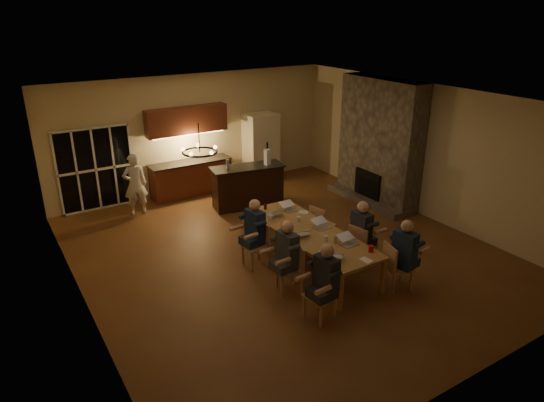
% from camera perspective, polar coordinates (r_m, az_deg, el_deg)
% --- Properties ---
extents(floor, '(9.00, 9.00, 0.00)m').
position_cam_1_polar(floor, '(10.31, 1.47, -5.98)').
color(floor, brown).
rests_on(floor, ground).
extents(back_wall, '(8.00, 0.04, 3.20)m').
position_cam_1_polar(back_wall, '(13.51, -9.15, 7.85)').
color(back_wall, beige).
rests_on(back_wall, ground).
extents(left_wall, '(0.04, 9.00, 3.20)m').
position_cam_1_polar(left_wall, '(8.31, -22.28, -2.67)').
color(left_wall, beige).
rests_on(left_wall, ground).
extents(right_wall, '(0.04, 9.00, 3.20)m').
position_cam_1_polar(right_wall, '(12.25, 17.54, 5.64)').
color(right_wall, beige).
rests_on(right_wall, ground).
extents(ceiling, '(8.00, 9.00, 0.04)m').
position_cam_1_polar(ceiling, '(9.25, 1.67, 11.92)').
color(ceiling, white).
rests_on(ceiling, back_wall).
extents(french_doors, '(1.86, 0.08, 2.10)m').
position_cam_1_polar(french_doors, '(12.85, -20.02, 3.50)').
color(french_doors, black).
rests_on(french_doors, ground).
extents(fireplace, '(0.58, 2.50, 3.20)m').
position_cam_1_polar(fireplace, '(12.81, 12.57, 6.83)').
color(fireplace, '#756A5C').
rests_on(fireplace, ground).
extents(kitchenette, '(2.24, 0.68, 2.40)m').
position_cam_1_polar(kitchenette, '(13.22, -9.69, 5.70)').
color(kitchenette, maroon).
rests_on(kitchenette, ground).
extents(refrigerator, '(0.90, 0.68, 2.00)m').
position_cam_1_polar(refrigerator, '(14.17, -1.30, 6.27)').
color(refrigerator, beige).
rests_on(refrigerator, ground).
extents(dining_table, '(1.10, 3.22, 0.75)m').
position_cam_1_polar(dining_table, '(9.67, 4.43, -5.55)').
color(dining_table, '#A57D42').
rests_on(dining_table, ground).
extents(bar_island, '(1.94, 0.98, 1.08)m').
position_cam_1_polar(bar_island, '(12.42, -2.88, 1.73)').
color(bar_island, black).
rests_on(bar_island, ground).
extents(chair_left_near, '(0.53, 0.53, 0.89)m').
position_cam_1_polar(chair_left_near, '(8.11, 5.67, -10.92)').
color(chair_left_near, tan).
rests_on(chair_left_near, ground).
extents(chair_left_mid, '(0.55, 0.55, 0.89)m').
position_cam_1_polar(chair_left_mid, '(8.80, 2.04, -7.97)').
color(chair_left_mid, tan).
rests_on(chair_left_mid, ground).
extents(chair_left_far, '(0.44, 0.44, 0.89)m').
position_cam_1_polar(chair_left_far, '(9.60, -2.02, -5.24)').
color(chair_left_far, tan).
rests_on(chair_left_far, ground).
extents(chair_right_near, '(0.53, 0.53, 0.89)m').
position_cam_1_polar(chair_right_near, '(9.17, 14.62, -7.42)').
color(chair_right_near, tan).
rests_on(chair_right_near, ground).
extents(chair_right_mid, '(0.53, 0.53, 0.89)m').
position_cam_1_polar(chair_right_mid, '(9.78, 10.64, -5.11)').
color(chair_right_mid, tan).
rests_on(chair_right_mid, ground).
extents(chair_right_far, '(0.52, 0.52, 0.89)m').
position_cam_1_polar(chair_right_far, '(10.54, 5.99, -2.76)').
color(chair_right_far, tan).
rests_on(chair_right_far, ground).
extents(person_left_near, '(0.65, 0.65, 1.38)m').
position_cam_1_polar(person_left_near, '(7.97, 6.36, -9.53)').
color(person_left_near, '#23272D').
rests_on(person_left_near, ground).
extents(person_right_near, '(0.70, 0.70, 1.38)m').
position_cam_1_polar(person_right_near, '(9.03, 15.25, -6.19)').
color(person_right_near, '#1F2C4D').
rests_on(person_right_near, ground).
extents(person_left_mid, '(0.64, 0.64, 1.38)m').
position_cam_1_polar(person_left_mid, '(8.70, 1.81, -6.49)').
color(person_left_mid, '#3B4246').
rests_on(person_left_mid, ground).
extents(person_right_mid, '(0.60, 0.60, 1.38)m').
position_cam_1_polar(person_right_mid, '(9.65, 10.42, -3.85)').
color(person_right_mid, '#23272D').
rests_on(person_right_mid, ground).
extents(person_left_far, '(0.67, 0.67, 1.38)m').
position_cam_1_polar(person_left_far, '(9.58, -2.00, -3.67)').
color(person_left_far, '#1F2C4D').
rests_on(person_left_far, ground).
extents(standing_person, '(0.61, 0.44, 1.57)m').
position_cam_1_polar(standing_person, '(12.30, -15.80, 1.89)').
color(standing_person, white).
rests_on(standing_person, ground).
extents(chandelier, '(0.55, 0.55, 0.03)m').
position_cam_1_polar(chandelier, '(7.56, -8.49, 5.72)').
color(chandelier, black).
rests_on(chandelier, ceiling).
extents(laptop_a, '(0.42, 0.41, 0.23)m').
position_cam_1_polar(laptop_a, '(8.57, 7.24, -5.82)').
color(laptop_a, silver).
rests_on(laptop_a, dining_table).
extents(laptop_b, '(0.34, 0.30, 0.23)m').
position_cam_1_polar(laptop_b, '(9.02, 9.12, -4.46)').
color(laptop_b, silver).
rests_on(laptop_b, dining_table).
extents(laptop_c, '(0.37, 0.34, 0.23)m').
position_cam_1_polar(laptop_c, '(9.30, 3.31, -3.34)').
color(laptop_c, silver).
rests_on(laptop_c, dining_table).
extents(laptop_d, '(0.34, 0.31, 0.23)m').
position_cam_1_polar(laptop_d, '(9.61, 5.99, -2.57)').
color(laptop_d, silver).
rests_on(laptop_d, dining_table).
extents(laptop_e, '(0.34, 0.30, 0.23)m').
position_cam_1_polar(laptop_e, '(10.17, 0.23, -1.02)').
color(laptop_e, silver).
rests_on(laptop_e, dining_table).
extents(laptop_f, '(0.33, 0.29, 0.23)m').
position_cam_1_polar(laptop_f, '(10.36, 2.08, -0.58)').
color(laptop_f, silver).
rests_on(laptop_f, dining_table).
extents(mug_front, '(0.08, 0.08, 0.10)m').
position_cam_1_polar(mug_front, '(9.14, 6.36, -4.37)').
color(mug_front, silver).
rests_on(mug_front, dining_table).
extents(mug_mid, '(0.08, 0.08, 0.10)m').
position_cam_1_polar(mug_mid, '(9.90, 3.11, -2.12)').
color(mug_mid, silver).
rests_on(mug_mid, dining_table).
extents(mug_back, '(0.09, 0.09, 0.10)m').
position_cam_1_polar(mug_back, '(9.94, -0.20, -1.97)').
color(mug_back, silver).
rests_on(mug_back, dining_table).
extents(redcup_near, '(0.09, 0.09, 0.12)m').
position_cam_1_polar(redcup_near, '(8.86, 11.57, -5.52)').
color(redcup_near, red).
rests_on(redcup_near, dining_table).
extents(redcup_mid, '(0.09, 0.09, 0.12)m').
position_cam_1_polar(redcup_mid, '(9.55, 1.32, -2.95)').
color(redcup_mid, red).
rests_on(redcup_mid, dining_table).
extents(can_silver, '(0.06, 0.06, 0.12)m').
position_cam_1_polar(can_silver, '(9.06, 7.48, -4.61)').
color(can_silver, '#B2B2B7').
rests_on(can_silver, dining_table).
extents(can_cola, '(0.06, 0.06, 0.12)m').
position_cam_1_polar(can_cola, '(10.45, -0.80, -0.67)').
color(can_cola, '#3F0F0C').
rests_on(can_cola, dining_table).
extents(can_right, '(0.07, 0.07, 0.12)m').
position_cam_1_polar(can_right, '(9.98, 5.28, -1.89)').
color(can_right, '#B2B2B7').
rests_on(can_right, dining_table).
extents(plate_near, '(0.22, 0.22, 0.02)m').
position_cam_1_polar(plate_near, '(9.35, 8.29, -4.11)').
color(plate_near, silver).
rests_on(plate_near, dining_table).
extents(plate_left, '(0.25, 0.25, 0.02)m').
position_cam_1_polar(plate_left, '(8.67, 6.24, -6.20)').
color(plate_left, silver).
rests_on(plate_left, dining_table).
extents(plate_far, '(0.23, 0.23, 0.02)m').
position_cam_1_polar(plate_far, '(10.31, 3.74, -1.37)').
color(plate_far, silver).
rests_on(plate_far, dining_table).
extents(notepad, '(0.18, 0.23, 0.01)m').
position_cam_1_polar(notepad, '(8.58, 11.01, -6.84)').
color(notepad, white).
rests_on(notepad, dining_table).
extents(bar_bottle, '(0.08, 0.08, 0.24)m').
position_cam_1_polar(bar_bottle, '(12.04, -5.23, 4.32)').
color(bar_bottle, '#99999E').
rests_on(bar_bottle, bar_island).
extents(bar_blender, '(0.14, 0.14, 0.40)m').
position_cam_1_polar(bar_blender, '(12.30, -0.56, 5.18)').
color(bar_blender, silver).
rests_on(bar_blender, bar_island).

